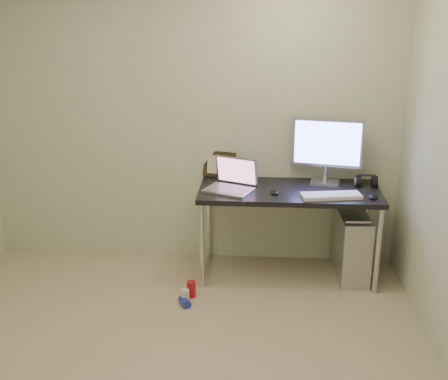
# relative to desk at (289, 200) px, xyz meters

# --- Properties ---
(floor) EXTENTS (3.50, 3.50, 0.00)m
(floor) POSITION_rel_desk_xyz_m (-0.83, -1.43, -0.66)
(floor) COLOR tan
(floor) RESTS_ON ground
(wall_back) EXTENTS (3.50, 0.02, 2.50)m
(wall_back) POSITION_rel_desk_xyz_m (-0.83, 0.32, 0.59)
(wall_back) COLOR beige
(wall_back) RESTS_ON ground
(desk) EXTENTS (1.44, 0.63, 0.75)m
(desk) POSITION_rel_desk_xyz_m (0.00, 0.00, 0.00)
(desk) COLOR black
(desk) RESTS_ON ground
(tower_computer) EXTENTS (0.25, 0.53, 0.58)m
(tower_computer) POSITION_rel_desk_xyz_m (0.53, 0.01, -0.39)
(tower_computer) COLOR #BCBDC1
(tower_computer) RESTS_ON ground
(cable_a) EXTENTS (0.01, 0.16, 0.69)m
(cable_a) POSITION_rel_desk_xyz_m (0.48, 0.27, -0.26)
(cable_a) COLOR black
(cable_a) RESTS_ON ground
(cable_b) EXTENTS (0.02, 0.11, 0.71)m
(cable_b) POSITION_rel_desk_xyz_m (0.57, 0.25, -0.28)
(cable_b) COLOR black
(cable_b) RESTS_ON ground
(can_red) EXTENTS (0.09, 0.09, 0.13)m
(can_red) POSITION_rel_desk_xyz_m (-0.75, -0.44, -0.60)
(can_red) COLOR red
(can_red) RESTS_ON ground
(can_white) EXTENTS (0.08, 0.08, 0.11)m
(can_white) POSITION_rel_desk_xyz_m (-0.78, -0.54, -0.61)
(can_white) COLOR silver
(can_white) RESTS_ON ground
(can_blue) EXTENTS (0.11, 0.13, 0.06)m
(can_blue) POSITION_rel_desk_xyz_m (-0.78, -0.58, -0.63)
(can_blue) COLOR #232EB5
(can_blue) RESTS_ON ground
(laptop) EXTENTS (0.44, 0.41, 0.25)m
(laptop) POSITION_rel_desk_xyz_m (-0.46, -0.04, 0.14)
(laptop) COLOR silver
(laptop) RESTS_ON desk
(monitor) EXTENTS (0.57, 0.21, 0.54)m
(monitor) POSITION_rel_desk_xyz_m (0.30, 0.19, 0.40)
(monitor) COLOR silver
(monitor) RESTS_ON desk
(keyboard) EXTENTS (0.47, 0.22, 0.03)m
(keyboard) POSITION_rel_desk_xyz_m (0.31, -0.17, 0.10)
(keyboard) COLOR white
(keyboard) RESTS_ON desk
(mouse_right) EXTENTS (0.10, 0.13, 0.04)m
(mouse_right) POSITION_rel_desk_xyz_m (0.63, -0.17, 0.11)
(mouse_right) COLOR black
(mouse_right) RESTS_ON desk
(mouse_left) EXTENTS (0.08, 0.11, 0.04)m
(mouse_left) POSITION_rel_desk_xyz_m (-0.12, -0.11, 0.10)
(mouse_left) COLOR black
(mouse_left) RESTS_ON desk
(headphones) EXTENTS (0.18, 0.11, 0.12)m
(headphones) POSITION_rel_desk_xyz_m (0.62, 0.13, 0.12)
(headphones) COLOR black
(headphones) RESTS_ON desk
(picture_frame) EXTENTS (0.29, 0.15, 0.22)m
(picture_frame) POSITION_rel_desk_xyz_m (-0.59, 0.29, 0.20)
(picture_frame) COLOR black
(picture_frame) RESTS_ON desk
(webcam) EXTENTS (0.04, 0.03, 0.12)m
(webcam) POSITION_rel_desk_xyz_m (-0.37, 0.23, 0.17)
(webcam) COLOR silver
(webcam) RESTS_ON desk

